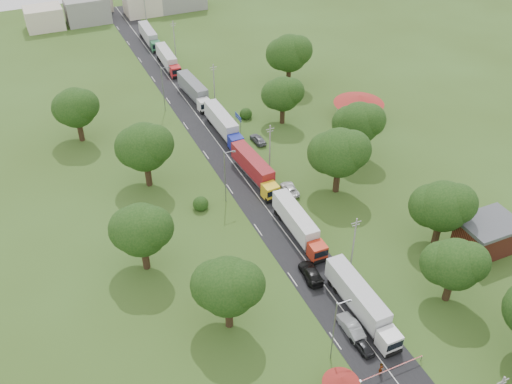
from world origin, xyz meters
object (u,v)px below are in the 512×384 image
guard_booth (341,384)px  pedestrian_near (381,369)px  car_lane_mid (351,326)px  info_sign (238,120)px  truck_0 (361,301)px  car_lane_front (362,345)px  boom_barrier (382,373)px

guard_booth → pedestrian_near: 6.16m
car_lane_mid → info_sign: bearing=-95.4°
truck_0 → car_lane_front: 6.17m
truck_0 → guard_booth: bearing=-132.5°
car_lane_mid → pedestrian_near: size_ratio=2.67×
boom_barrier → truck_0: 10.35m
car_lane_front → info_sign: bearing=-100.0°
guard_booth → info_sign: 61.27m
guard_booth → car_lane_mid: guard_booth is taller
car_lane_front → boom_barrier: bearing=84.3°
boom_barrier → pedestrian_near: 0.53m
car_lane_front → pedestrian_near: pedestrian_near is taller
car_lane_mid → truck_0: bearing=-141.1°
info_sign → guard_booth: bearing=-101.7°
guard_booth → pedestrian_near: guard_booth is taller
guard_booth → car_lane_mid: bearing=51.0°
truck_0 → car_lane_mid: (-2.76, -2.12, -1.40)m
info_sign → car_lane_front: 55.84m
boom_barrier → truck_0: (3.12, 9.77, 1.35)m
info_sign → truck_0: 50.35m
truck_0 → pedestrian_near: truck_0 is taller
info_sign → truck_0: bearing=-93.9°
info_sign → car_lane_mid: size_ratio=0.81×
guard_booth → car_lane_front: (6.03, 4.57, -1.49)m
boom_barrier → car_lane_mid: bearing=87.3°
truck_0 → car_lane_front: truck_0 is taller
info_sign → car_lane_mid: 52.76m
boom_barrier → guard_booth: bearing=-180.0°
boom_barrier → car_lane_front: (0.19, 4.57, -0.22)m
guard_booth → boom_barrier: bearing=0.0°
truck_0 → pedestrian_near: size_ratio=8.01×
boom_barrier → guard_booth: (-5.84, -0.00, 1.27)m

